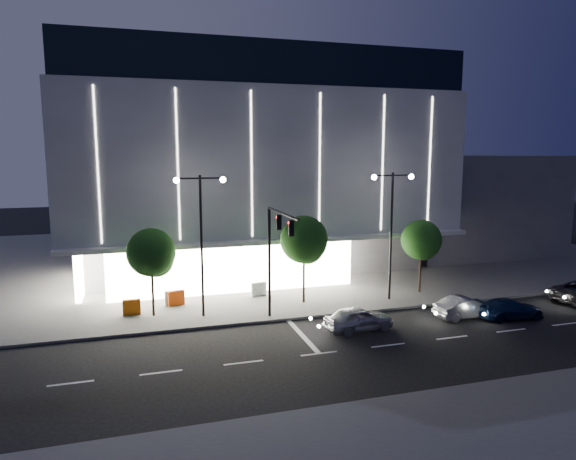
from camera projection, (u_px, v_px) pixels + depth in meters
The scene contains 18 objects.
ground at pixel (274, 347), 27.52m from camera, with size 160.00×160.00×0.00m, color black.
sidewalk_museum at pixel (260, 255), 51.65m from camera, with size 70.00×40.00×0.15m, color #474747.
sidewalk_near at pixel (507, 456), 17.58m from camera, with size 70.00×10.00×0.15m, color #474747.
museum at pixel (242, 164), 48.07m from camera, with size 30.00×25.80×18.00m.
annex_building at pixel (443, 201), 56.89m from camera, with size 16.00×20.00×10.00m, color #4C4C51.
traffic_mast at pixel (276, 244), 30.20m from camera, with size 0.33×5.89×7.07m.
street_lamp_west at pixel (201, 225), 31.44m from camera, with size 3.16×0.36×9.00m.
street_lamp_east at pixel (392, 217), 35.15m from camera, with size 3.16×0.36×9.00m.
tree_left at pixel (152, 255), 31.85m from camera, with size 3.02×3.02×5.72m.
tree_mid at pixel (304, 242), 34.65m from camera, with size 3.25×3.25×6.15m.
tree_right at pixel (421, 242), 37.29m from camera, with size 2.91×2.91×5.51m.
car_lead at pixel (359, 319), 30.01m from camera, with size 1.68×4.18×1.43m, color #A2A5AA.
car_second at pixel (465, 307), 32.37m from camera, with size 1.42×4.07×1.34m, color #A1A4A8.
car_third at pixel (510, 309), 32.24m from camera, with size 1.74×4.27×1.24m, color #122447.
barrier_a at pixel (132, 307), 32.47m from camera, with size 1.10×0.25×1.00m, color #D7610B.
barrier_b at pixel (173, 298), 34.51m from camera, with size 1.10×0.25×1.00m, color white.
barrier_c at pixel (176, 298), 34.48m from camera, with size 1.10×0.25×1.00m, color #FF4D0E.
barrier_d at pixel (259, 289), 36.73m from camera, with size 1.10×0.25×1.00m, color white.
Camera 1 is at (-6.88, -25.33, 10.42)m, focal length 32.00 mm.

